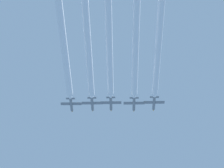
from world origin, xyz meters
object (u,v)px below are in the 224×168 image
at_px(jet_far_left, 71,105).
at_px(jet_far_right, 154,103).
at_px(jet_inner_left, 92,104).
at_px(jet_inner_right, 134,104).
at_px(jet_center, 111,103).

bearing_deg(jet_far_left, jet_far_right, -0.77).
relative_size(jet_inner_left, jet_inner_right, 1.00).
distance_m(jet_inner_left, jet_far_right, 23.94).
xyz_separation_m(jet_far_left, jet_far_right, (32.13, -0.43, 0.16)).
relative_size(jet_inner_right, jet_far_right, 1.00).
distance_m(jet_center, jet_inner_right, 8.95).
distance_m(jet_center, jet_far_right, 16.71).
bearing_deg(jet_inner_right, jet_far_right, 0.67).
xyz_separation_m(jet_inner_left, jet_far_right, (23.93, 0.34, 0.34)).
distance_m(jet_far_left, jet_inner_left, 8.23).
height_order(jet_far_left, jet_far_right, jet_far_right).
bearing_deg(jet_far_right, jet_inner_left, -179.18).
xyz_separation_m(jet_center, jet_inner_right, (8.94, 0.29, -0.09)).
height_order(jet_far_left, jet_center, jet_far_left).
height_order(jet_center, jet_inner_right, jet_center).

